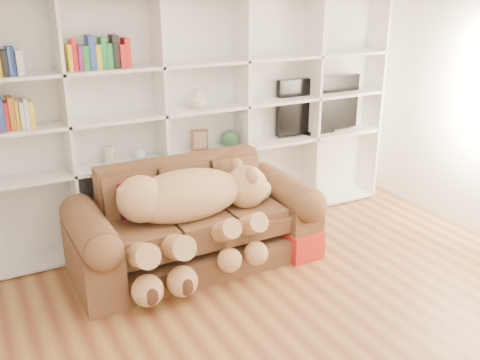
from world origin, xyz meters
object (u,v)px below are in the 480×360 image
gift_box (301,243)px  tv (318,105)px  sofa (195,227)px  teddy_bear (191,208)px

gift_box → tv: size_ratio=0.32×
sofa → gift_box: (0.94, -0.38, -0.22)m
teddy_bear → tv: 2.21m
sofa → tv: size_ratio=2.07×
gift_box → teddy_bear: bearing=169.6°
teddy_bear → sofa: bearing=60.5°
gift_box → tv: 1.75m
sofa → gift_box: 1.03m
sofa → gift_box: size_ratio=6.57×
sofa → gift_box: bearing=-22.1°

